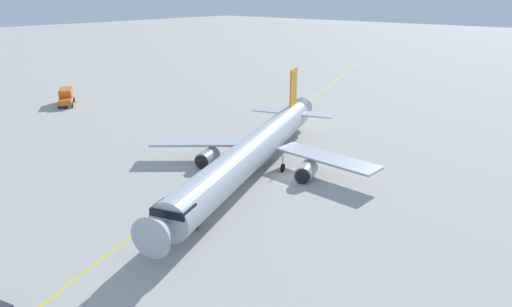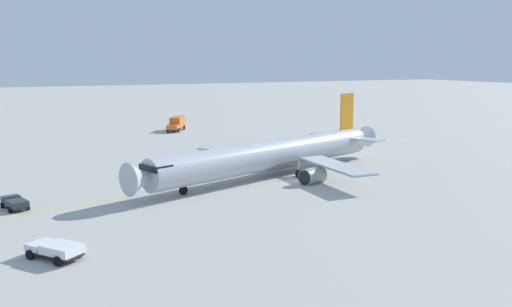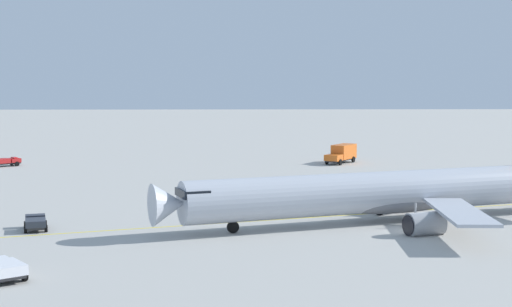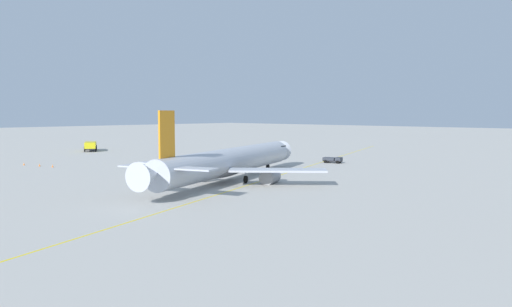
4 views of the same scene
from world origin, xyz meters
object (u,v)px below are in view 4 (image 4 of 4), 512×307
(pushback_tug_truck, at_px, (262,155))
(safety_cone_near, at_px, (53,166))
(safety_cone_far, at_px, (24,164))
(fire_tender_truck, at_px, (90,145))
(safety_cone_mid, at_px, (39,165))
(airliner_main, at_px, (230,162))
(baggage_truck_truck, at_px, (333,160))

(pushback_tug_truck, distance_m, safety_cone_near, 44.41)
(pushback_tug_truck, height_order, safety_cone_far, pushback_tug_truck)
(fire_tender_truck, height_order, safety_cone_mid, fire_tender_truck)
(pushback_tug_truck, bearing_deg, airliner_main, -91.90)
(pushback_tug_truck, bearing_deg, fire_tender_truck, 161.52)
(safety_cone_near, relative_size, safety_cone_mid, 1.00)
(safety_cone_far, bearing_deg, safety_cone_mid, -164.54)
(fire_tender_truck, distance_m, safety_cone_far, 36.38)
(baggage_truck_truck, distance_m, safety_cone_far, 62.45)
(fire_tender_truck, xyz_separation_m, safety_cone_mid, (-28.10, 26.31, -1.26))
(pushback_tug_truck, relative_size, baggage_truck_truck, 1.21)
(fire_tender_truck, distance_m, safety_cone_near, 40.53)
(pushback_tug_truck, bearing_deg, baggage_truck_truck, -28.88)
(pushback_tug_truck, xyz_separation_m, fire_tender_truck, (48.77, 15.61, 0.73))
(airliner_main, relative_size, safety_cone_near, 81.31)
(safety_cone_mid, relative_size, safety_cone_far, 1.00)
(baggage_truck_truck, bearing_deg, fire_tender_truck, 179.74)
(baggage_truck_truck, distance_m, safety_cone_mid, 58.65)
(safety_cone_mid, bearing_deg, pushback_tug_truck, -116.25)
(airliner_main, xyz_separation_m, safety_cone_near, (38.28, 10.05, -2.54))
(airliner_main, xyz_separation_m, safety_cone_far, (46.11, 12.21, -2.54))
(safety_cone_near, distance_m, safety_cone_far, 8.12)
(safety_cone_mid, bearing_deg, safety_cone_far, 15.46)
(airliner_main, distance_m, safety_cone_far, 47.76)
(fire_tender_truck, xyz_separation_m, safety_cone_far, (-23.77, 27.51, -1.26))
(pushback_tug_truck, distance_m, safety_cone_far, 49.85)
(fire_tender_truck, height_order, safety_cone_far, fire_tender_truck)
(pushback_tug_truck, bearing_deg, safety_cone_near, -148.98)
(fire_tender_truck, bearing_deg, safety_cone_near, 172.19)
(baggage_truck_truck, height_order, safety_cone_mid, baggage_truck_truck)
(airliner_main, relative_size, pushback_tug_truck, 8.85)
(pushback_tug_truck, xyz_separation_m, safety_cone_mid, (20.67, 41.92, -0.53))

